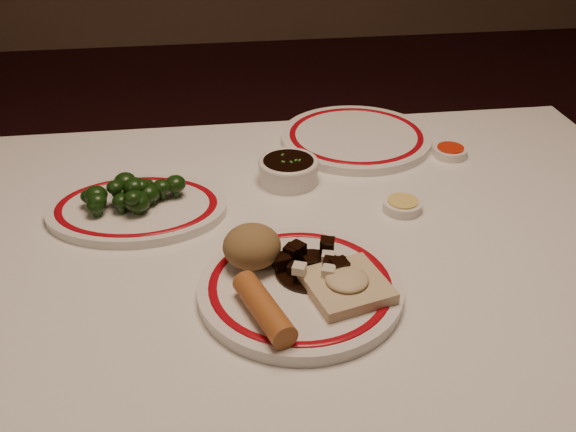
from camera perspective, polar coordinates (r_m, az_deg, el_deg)
The scene contains 12 objects.
dining_table at distance 1.03m, azimuth 3.05°, elevation -6.28°, with size 1.20×0.90×0.75m.
main_plate at distance 0.86m, azimuth 1.09°, elevation -6.42°, with size 0.32×0.32×0.02m.
rice_mound at distance 0.88m, azimuth -3.23°, elevation -2.72°, with size 0.08×0.08×0.06m, color olive.
spring_roll at distance 0.80m, azimuth -2.17°, elevation -8.20°, with size 0.03×0.03×0.12m, color #B0622B.
fried_wonton at distance 0.84m, azimuth 5.24°, elevation -6.09°, with size 0.12×0.12×0.03m.
stirfry_heap at distance 0.88m, azimuth 2.30°, elevation -4.29°, with size 0.10×0.10×0.03m.
broccoli_plate at distance 1.06m, azimuth -13.27°, elevation 0.67°, with size 0.31×0.27×0.02m.
broccoli_pile at distance 1.05m, azimuth -13.89°, elevation 2.04°, with size 0.17×0.10×0.05m.
soy_bowl at distance 1.12m, azimuth 0.04°, elevation 4.00°, with size 0.10×0.10×0.04m.
sweet_sour_dish at distance 1.25m, azimuth 14.21°, elevation 5.56°, with size 0.06×0.06×0.02m.
mustard_dish at distance 1.06m, azimuth 10.13°, elevation 0.93°, with size 0.06×0.06×0.02m.
far_plate at distance 1.28m, azimuth 6.05°, elevation 6.97°, with size 0.36×0.36×0.02m.
Camera 1 is at (-0.16, -0.79, 1.30)m, focal length 40.00 mm.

